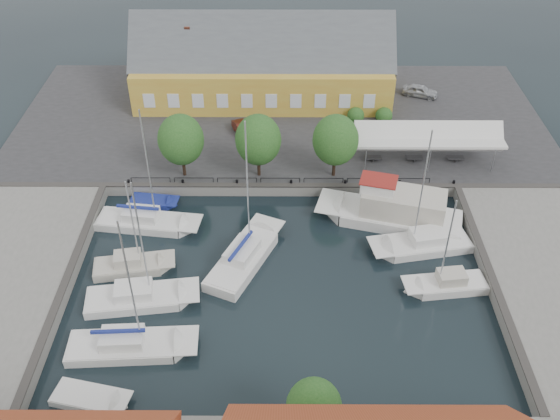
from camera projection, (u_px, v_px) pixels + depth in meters
name	position (u px, v px, depth m)	size (l,w,h in m)	color
ground	(280.00, 271.00, 49.80)	(140.00, 140.00, 0.00)	black
north_quay	(281.00, 122.00, 67.67)	(56.00, 26.00, 1.00)	#2D2D30
quay_edge_fittings	(280.00, 223.00, 52.90)	(56.00, 24.72, 0.40)	#383533
warehouse	(258.00, 67.00, 69.51)	(28.56, 14.00, 9.55)	gold
tent_canopy	(428.00, 137.00, 58.96)	(14.00, 4.00, 2.83)	silver
quay_trees	(258.00, 140.00, 56.30)	(18.20, 4.20, 6.30)	black
car_silver	(420.00, 91.00, 70.84)	(1.61, 4.01, 1.37)	#B0B2B8
car_red	(243.00, 130.00, 64.09)	(1.33, 3.81, 1.25)	#531D13
center_sailboat	(245.00, 258.00, 50.44)	(6.48, 9.81, 13.11)	white
trawler	(395.00, 213.00, 54.13)	(13.07, 6.89, 5.00)	white
east_boat_a	(422.00, 245.00, 51.84)	(8.84, 4.38, 12.02)	white
east_boat_b	(446.00, 286.00, 48.06)	(6.71, 2.92, 9.17)	white
west_boat_a	(146.00, 223.00, 54.15)	(9.42, 3.75, 12.08)	white
west_boat_b	(133.00, 267.00, 49.75)	(6.71, 3.22, 9.13)	#B9B4A6
west_boat_c	(140.00, 299.00, 46.96)	(8.84, 3.84, 11.55)	white
west_boat_d	(130.00, 347.00, 43.31)	(9.29, 3.24, 12.11)	white
launch_sw	(91.00, 400.00, 40.13)	(5.38, 2.98, 0.98)	white
launch_nw	(153.00, 203.00, 56.76)	(4.65, 2.34, 0.88)	navy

